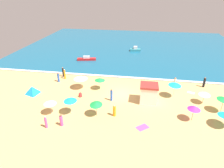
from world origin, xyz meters
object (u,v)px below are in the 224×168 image
(beachgoer_0, at_px, (61,120))
(beach_umbrella_7, at_px, (70,100))
(beachgoer_6, at_px, (204,82))
(small_boat_1, at_px, (135,49))
(beach_umbrella_1, at_px, (175,85))
(beach_umbrella_2, at_px, (100,79))
(beach_umbrella_4, at_px, (81,77))
(beachgoer_4, at_px, (63,72))
(beach_umbrella_5, at_px, (194,108))
(beachgoer_8, at_px, (114,111))
(beachgoer_7, at_px, (80,95))
(beachgoer_5, at_px, (58,77))
(beachgoer_9, at_px, (175,82))
(small_boat_0, at_px, (87,59))
(lifeguard_cabana, at_px, (149,93))
(beach_umbrella_8, at_px, (224,99))
(beachgoer_1, at_px, (46,122))
(beachgoer_2, at_px, (111,95))
(beach_tent, at_px, (32,90))
(beach_umbrella_6, at_px, (205,93))
(beach_umbrella_0, at_px, (96,104))
(beachgoer_3, at_px, (65,74))
(beach_umbrella_3, at_px, (50,103))

(beachgoer_0, bearing_deg, beach_umbrella_7, 82.89)
(beachgoer_6, bearing_deg, small_boat_1, 123.78)
(beach_umbrella_1, relative_size, small_boat_1, 0.91)
(beach_umbrella_2, xyz_separation_m, beachgoer_0, (-2.61, -9.99, -1.07))
(beach_umbrella_4, distance_m, beachgoer_6, 20.74)
(beach_umbrella_2, height_order, beachgoer_0, beach_umbrella_2)
(beachgoer_0, bearing_deg, beachgoer_4, 111.16)
(beach_umbrella_5, relative_size, beachgoer_8, 1.31)
(beach_umbrella_5, relative_size, beachgoer_7, 2.62)
(beachgoer_5, distance_m, beachgoer_9, 20.28)
(beachgoer_4, relative_size, beachgoer_6, 1.06)
(beachgoer_7, relative_size, small_boat_0, 0.19)
(beachgoer_6, height_order, beachgoer_7, beachgoer_6)
(lifeguard_cabana, height_order, beach_umbrella_8, lifeguard_cabana)
(beachgoer_1, distance_m, beachgoer_9, 21.43)
(beachgoer_2, bearing_deg, beach_umbrella_8, -1.88)
(beach_tent, distance_m, beachgoer_5, 5.25)
(beach_umbrella_2, height_order, beach_umbrella_4, beach_umbrella_4)
(beach_umbrella_5, bearing_deg, beachgoer_4, 154.45)
(beachgoer_9, bearing_deg, beach_umbrella_6, -54.62)
(beachgoer_2, bearing_deg, beach_umbrella_4, 151.62)
(beachgoer_6, bearing_deg, beach_tent, -166.33)
(beachgoer_2, bearing_deg, beachgoer_1, -132.25)
(beachgoer_4, bearing_deg, beachgoer_7, -51.05)
(beach_umbrella_2, height_order, beachgoer_2, beach_umbrella_2)
(beach_umbrella_7, relative_size, beachgoer_9, 1.40)
(beach_umbrella_6, distance_m, beachgoer_6, 5.68)
(beachgoer_0, bearing_deg, beachgoer_7, 88.76)
(beachgoer_5, bearing_deg, beach_umbrella_6, -8.24)
(lifeguard_cabana, height_order, beachgoer_5, lifeguard_cabana)
(beach_umbrella_8, xyz_separation_m, beachgoer_2, (-15.14, 0.50, -1.14))
(beachgoer_2, xyz_separation_m, small_boat_0, (-8.55, 16.44, -0.46))
(beachgoer_6, bearing_deg, beachgoer_0, -145.59)
(beachgoer_7, distance_m, beachgoer_8, 7.15)
(beach_umbrella_2, bearing_deg, lifeguard_cabana, -19.53)
(beach_umbrella_0, xyz_separation_m, beachgoer_9, (11.20, 10.24, -1.05))
(beach_umbrella_2, xyz_separation_m, beachgoer_9, (12.30, 2.93, -1.01))
(beachgoer_2, distance_m, beachgoer_3, 11.57)
(beach_umbrella_3, relative_size, beachgoer_4, 1.01)
(lifeguard_cabana, relative_size, beach_umbrella_7, 1.20)
(beach_umbrella_1, bearing_deg, beach_umbrella_5, -73.92)
(small_boat_0, bearing_deg, beachgoer_6, -22.43)
(beach_umbrella_0, height_order, beachgoer_3, beach_umbrella_0)
(lifeguard_cabana, distance_m, beach_umbrella_5, 6.57)
(beach_umbrella_5, xyz_separation_m, beachgoer_5, (-21.25, 7.91, -1.07))
(beach_umbrella_8, distance_m, beachgoer_9, 8.62)
(beach_umbrella_7, height_order, beach_umbrella_8, beach_umbrella_7)
(beachgoer_0, bearing_deg, beachgoer_2, 53.01)
(beachgoer_3, bearing_deg, beachgoer_1, -77.48)
(beach_umbrella_7, bearing_deg, beach_umbrella_4, 97.06)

